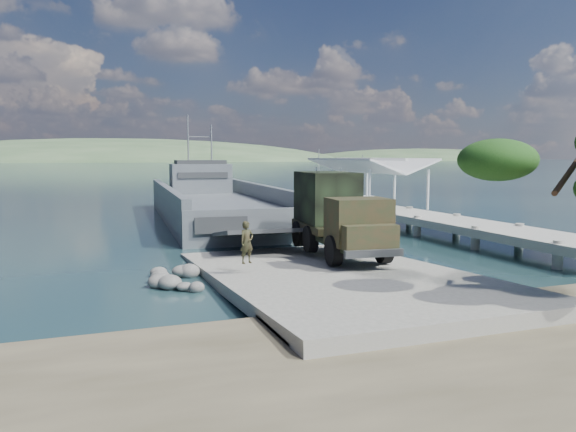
% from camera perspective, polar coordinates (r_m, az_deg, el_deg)
% --- Properties ---
extents(ground, '(1400.00, 1400.00, 0.00)m').
position_cam_1_polar(ground, '(25.12, 3.66, -6.34)').
color(ground, '#18323A').
rests_on(ground, ground).
extents(boat_ramp, '(10.00, 18.00, 0.50)m').
position_cam_1_polar(boat_ramp, '(24.18, 4.63, -6.23)').
color(boat_ramp, slate).
rests_on(boat_ramp, ground).
extents(shoreline_rocks, '(3.20, 5.60, 0.90)m').
position_cam_1_polar(shoreline_rocks, '(23.83, -10.71, -7.12)').
color(shoreline_rocks, '#4F4E4C').
rests_on(shoreline_rocks, ground).
extents(distant_headlands, '(1000.00, 240.00, 48.00)m').
position_cam_1_polar(distant_headlands, '(585.50, -14.55, 5.39)').
color(distant_headlands, '#375132').
rests_on(distant_headlands, ground).
extents(pier, '(6.40, 44.00, 6.10)m').
position_cam_1_polar(pier, '(47.31, 8.81, 1.42)').
color(pier, '#98978E').
rests_on(pier, ground).
extents(landing_craft, '(10.78, 35.14, 10.30)m').
position_cam_1_polar(landing_craft, '(48.04, -7.24, 0.61)').
color(landing_craft, '#4E545C').
rests_on(landing_craft, ground).
extents(military_truck, '(3.60, 9.01, 4.07)m').
position_cam_1_polar(military_truck, '(28.42, 4.93, 0.26)').
color(military_truck, black).
rests_on(military_truck, boat_ramp).
extents(soldier, '(0.76, 0.63, 1.80)m').
position_cam_1_polar(soldier, '(23.79, -4.20, -3.61)').
color(soldier, '#222F1A').
rests_on(soldier, boat_ramp).
extents(sailboat_near, '(2.30, 4.89, 5.74)m').
position_cam_1_polar(sailboat_near, '(64.00, 7.58, 1.48)').
color(sailboat_near, white).
rests_on(sailboat_near, ground).
extents(sailboat_far, '(1.96, 5.41, 6.45)m').
position_cam_1_polar(sailboat_far, '(67.61, 3.18, 1.81)').
color(sailboat_far, white).
rests_on(sailboat_far, ground).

